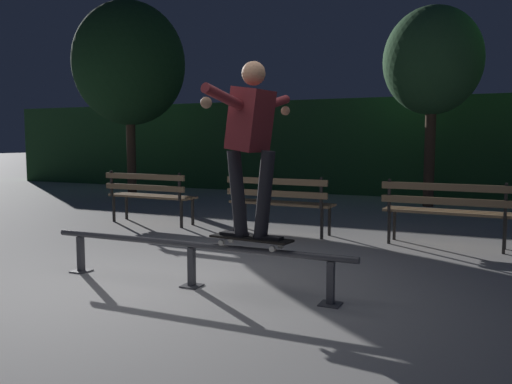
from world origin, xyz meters
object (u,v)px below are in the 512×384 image
Objects in this scene: skateboard at (251,239)px; skateboarder at (251,134)px; park_bench_left_center at (279,198)px; grind_rail at (191,253)px; park_bench_leftmost at (149,192)px; park_bench_right_center at (446,207)px; tree_behind_benches at (433,62)px; tree_far_left at (129,64)px.

skateboarder is (0.00, -0.00, 0.94)m from skateboard.
grind_rail is at bearing -84.40° from park_bench_left_center.
park_bench_leftmost is 2.33m from park_bench_left_center.
park_bench_right_center reaches higher than skateboard.
tree_behind_benches reaches higher than grind_rail.
park_bench_right_center is at bearing -80.99° from tree_behind_benches.
tree_behind_benches is at bearing 9.25° from tree_far_left.
park_bench_leftmost is at bearing -48.62° from tree_far_left.
skateboard is 9.13m from tree_far_left.
tree_behind_benches reaches higher than skateboard.
tree_far_left is 1.14× the size of tree_behind_benches.
tree_behind_benches is (3.96, 4.38, 2.47)m from park_bench_leftmost.
tree_far_left is (-5.50, 6.21, 2.89)m from grind_rail.
grind_rail is at bearing -48.48° from tree_far_left.
skateboarder reaches higher than grind_rail.
skateboarder is 0.38× the size of tree_behind_benches.
park_bench_right_center is at bearing 0.00° from park_bench_leftmost.
grind_rail is 8.79m from tree_far_left.
park_bench_leftmost and park_bench_right_center have the same top height.
grind_rail is 1.99× the size of park_bench_left_center.
skateboard is (0.62, -0.00, 0.18)m from grind_rail.
park_bench_leftmost is 1.00× the size of park_bench_right_center.
park_bench_right_center is (1.41, 2.94, -0.91)m from skateboarder.
skateboard is 0.49× the size of park_bench_right_center.
park_bench_left_center is (-0.92, 2.94, -0.91)m from skateboarder.
tree_far_left is (-6.12, 6.21, 2.71)m from skateboard.
park_bench_left_center is at bearing 180.00° from park_bench_right_center.
skateboard is at bearing -45.41° from tree_far_left.
park_bench_leftmost is at bearing 180.00° from park_bench_left_center.
grind_rail is 3.94m from park_bench_leftmost.
park_bench_left_center is (2.33, 0.00, 0.00)m from park_bench_leftmost.
tree_behind_benches is at bearing 79.59° from grind_rail.
park_bench_right_center is at bearing 64.30° from skateboard.
tree_behind_benches is at bearing 84.40° from skateboarder.
skateboarder is 0.96× the size of park_bench_leftmost.
skateboard is 0.51× the size of skateboarder.
skateboarder is at bearing -0.03° from grind_rail.
tree_behind_benches is (0.72, 7.33, 1.56)m from skateboarder.
tree_far_left is at bearing 131.38° from park_bench_leftmost.
skateboarder is 0.96× the size of park_bench_left_center.
skateboard is 0.49× the size of park_bench_leftmost.
park_bench_right_center is 8.64m from tree_far_left.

